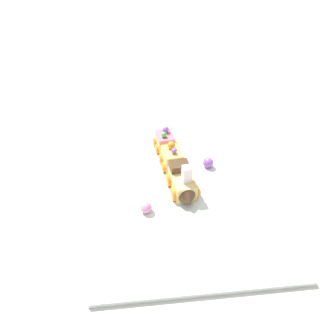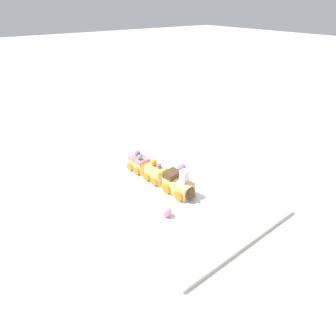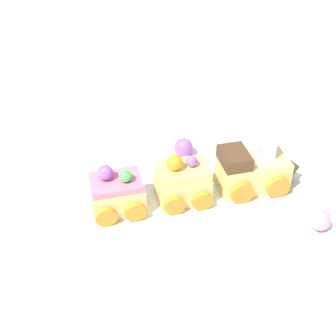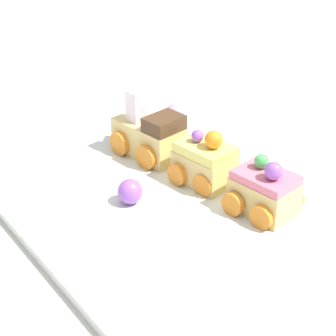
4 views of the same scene
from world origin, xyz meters
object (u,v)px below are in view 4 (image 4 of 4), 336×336
at_px(gumball_pink, 175,112).
at_px(gumball_purple, 130,192).
at_px(cake_train_locomotive, 145,134).
at_px(cake_car_lemon, 205,163).
at_px(cake_car_strawberry, 265,192).

xyz_separation_m(gumball_pink, gumball_purple, (-0.14, 0.17, 0.00)).
relative_size(cake_train_locomotive, gumball_purple, 4.21).
distance_m(cake_car_lemon, cake_car_strawberry, 0.09).
bearing_deg(cake_train_locomotive, gumball_pink, -66.57).
height_order(cake_train_locomotive, gumball_purple, cake_train_locomotive).
bearing_deg(cake_car_lemon, gumball_pink, -33.39).
distance_m(cake_car_strawberry, gumball_purple, 0.15).
relative_size(cake_car_lemon, gumball_purple, 2.53).
distance_m(cake_car_strawberry, gumball_pink, 0.25).
bearing_deg(gumball_purple, cake_train_locomotive, -42.51).
bearing_deg(cake_car_strawberry, gumball_purple, 39.24).
distance_m(cake_car_lemon, gumball_purple, 0.10).
bearing_deg(cake_train_locomotive, cake_car_lemon, 179.99).
xyz_separation_m(cake_train_locomotive, gumball_pink, (0.05, -0.09, -0.01)).
bearing_deg(gumball_pink, gumball_purple, 129.94).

